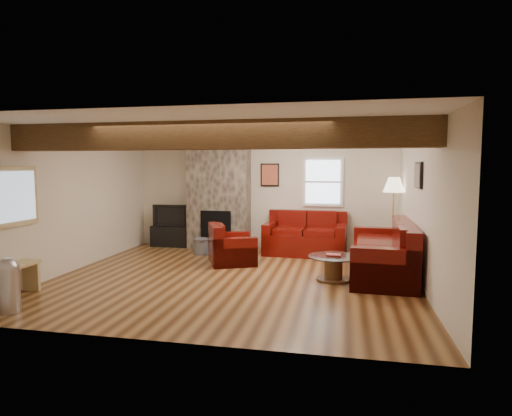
# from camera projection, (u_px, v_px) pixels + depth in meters

# --- Properties ---
(room) EXTENTS (8.00, 8.00, 8.00)m
(room) POSITION_uv_depth(u_px,v_px,m) (234.00, 205.00, 7.16)
(room) COLOR #502F15
(room) RESTS_ON ground
(floor) EXTENTS (6.00, 6.00, 0.00)m
(floor) POSITION_uv_depth(u_px,v_px,m) (234.00, 278.00, 7.28)
(floor) COLOR #502F15
(floor) RESTS_ON ground
(oak_beam) EXTENTS (6.00, 0.36, 0.38)m
(oak_beam) POSITION_uv_depth(u_px,v_px,m) (210.00, 135.00, 5.84)
(oak_beam) COLOR #352310
(oak_beam) RESTS_ON room
(chimney_breast) EXTENTS (1.40, 0.67, 2.50)m
(chimney_breast) POSITION_uv_depth(u_px,v_px,m) (219.00, 196.00, 9.80)
(chimney_breast) COLOR #3C352E
(chimney_breast) RESTS_ON floor
(back_window) EXTENTS (0.90, 0.08, 1.10)m
(back_window) POSITION_uv_depth(u_px,v_px,m) (323.00, 182.00, 9.51)
(back_window) COLOR white
(back_window) RESTS_ON room
(hatch_window) EXTENTS (0.08, 1.00, 0.90)m
(hatch_window) POSITION_uv_depth(u_px,v_px,m) (13.00, 196.00, 6.27)
(hatch_window) COLOR tan
(hatch_window) RESTS_ON room
(ceiling_dome) EXTENTS (0.40, 0.40, 0.18)m
(ceiling_dome) POSITION_uv_depth(u_px,v_px,m) (294.00, 136.00, 7.75)
(ceiling_dome) COLOR silver
(ceiling_dome) RESTS_ON room
(artwork_back) EXTENTS (0.42, 0.06, 0.52)m
(artwork_back) POSITION_uv_depth(u_px,v_px,m) (270.00, 175.00, 9.73)
(artwork_back) COLOR black
(artwork_back) RESTS_ON room
(artwork_right) EXTENTS (0.06, 0.55, 0.42)m
(artwork_right) POSITION_uv_depth(u_px,v_px,m) (418.00, 175.00, 6.82)
(artwork_right) COLOR black
(artwork_right) RESTS_ON room
(sofa_three) EXTENTS (1.13, 2.47, 0.94)m
(sofa_three) POSITION_uv_depth(u_px,v_px,m) (382.00, 249.00, 7.40)
(sofa_three) COLOR #460505
(sofa_three) RESTS_ON floor
(loveseat) EXTENTS (1.77, 1.08, 0.92)m
(loveseat) POSITION_uv_depth(u_px,v_px,m) (305.00, 233.00, 9.21)
(loveseat) COLOR #460505
(loveseat) RESTS_ON floor
(armchair_red) EXTENTS (1.14, 1.20, 0.77)m
(armchair_red) POSITION_uv_depth(u_px,v_px,m) (232.00, 244.00, 8.37)
(armchair_red) COLOR #460505
(armchair_red) RESTS_ON floor
(coffee_table) EXTENTS (0.84, 0.84, 0.44)m
(coffee_table) POSITION_uv_depth(u_px,v_px,m) (334.00, 268.00, 7.09)
(coffee_table) COLOR #432915
(coffee_table) RESTS_ON floor
(tv_cabinet) EXTENTS (0.98, 0.39, 0.49)m
(tv_cabinet) POSITION_uv_depth(u_px,v_px,m) (173.00, 236.00, 10.16)
(tv_cabinet) COLOR black
(tv_cabinet) RESTS_ON floor
(television) EXTENTS (0.89, 0.12, 0.51)m
(television) POSITION_uv_depth(u_px,v_px,m) (172.00, 215.00, 10.11)
(television) COLOR black
(television) RESTS_ON tv_cabinet
(floor_lamp) EXTENTS (0.43, 0.43, 1.67)m
(floor_lamp) POSITION_uv_depth(u_px,v_px,m) (394.00, 189.00, 8.62)
(floor_lamp) COLOR tan
(floor_lamp) RESTS_ON floor
(pine_bench) EXTENTS (0.30, 1.28, 0.48)m
(pine_bench) POSITION_uv_depth(u_px,v_px,m) (1.00, 286.00, 5.92)
(pine_bench) COLOR tan
(pine_bench) RESTS_ON floor
(pedal_bin) EXTENTS (0.36, 0.36, 0.72)m
(pedal_bin) POSITION_uv_depth(u_px,v_px,m) (8.00, 285.00, 5.53)
(pedal_bin) COLOR #B3B4B9
(pedal_bin) RESTS_ON floor
(coal_bucket) EXTENTS (0.37, 0.37, 0.35)m
(coal_bucket) POSITION_uv_depth(u_px,v_px,m) (202.00, 246.00, 9.25)
(coal_bucket) COLOR slate
(coal_bucket) RESTS_ON floor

